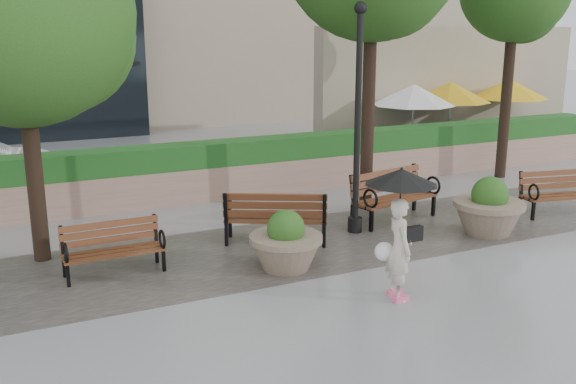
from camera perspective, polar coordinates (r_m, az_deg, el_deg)
name	(u,v)px	position (r m, az deg, el deg)	size (l,w,h in m)	color
ground	(370,311)	(9.37, 7.28, -10.42)	(100.00, 100.00, 0.00)	gray
cobble_strip	(281,248)	(11.81, -0.63, -4.99)	(28.00, 3.20, 0.01)	#383330
hedge_wall	(209,171)	(15.22, -7.01, 1.87)	(24.00, 0.80, 1.35)	tan
cafe_wall	(450,88)	(22.32, 14.22, 8.92)	(10.00, 0.60, 4.00)	tan
cafe_hedge	(481,146)	(20.54, 16.78, 3.96)	(8.00, 0.50, 0.90)	#1F4D19
asphalt_street	(166,167)	(19.11, -10.82, 2.22)	(40.00, 7.00, 0.00)	black
bench_1	(114,260)	(10.87, -15.19, -5.83)	(1.61, 0.65, 0.86)	brown
bench_2	(276,227)	(12.02, -1.08, -3.15)	(2.01, 1.55, 1.02)	brown
bench_3	(394,206)	(13.57, 9.39, -1.27)	(2.05, 1.14, 1.04)	brown
bench_4	(560,202)	(15.04, 23.04, -0.84)	(1.84, 1.03, 0.94)	brown
planter_left	(286,246)	(10.68, -0.18, -4.85)	(1.22, 1.22, 1.02)	#7F6B56
planter_right	(489,212)	(13.09, 17.40, -1.69)	(1.37, 1.37, 1.15)	#7F6B56
lamppost	(357,135)	(12.35, 6.17, 5.09)	(0.28, 0.28, 4.40)	black
tree_0	(29,19)	(11.45, -22.03, 14.03)	(3.71, 3.66, 5.99)	black
patio_umb_white	(414,95)	(19.76, 11.13, 8.43)	(2.50, 2.50, 2.30)	black
patio_umb_yellow_a	(451,93)	(20.93, 14.27, 8.57)	(2.50, 2.50, 2.30)	black
patio_umb_yellow_b	(510,89)	(22.57, 19.09, 8.61)	(2.50, 2.50, 2.30)	black
pedestrian	(400,221)	(9.46, 9.90, -2.56)	(1.06, 1.06, 1.95)	beige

